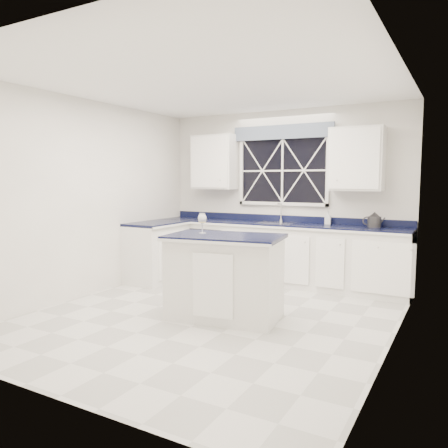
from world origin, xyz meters
The scene contains 13 objects.
ground centered at (0.00, 0.00, 0.00)m, with size 4.50×4.50×0.00m, color silver.
back_wall centered at (0.00, 2.25, 1.35)m, with size 4.00×0.10×2.70m, color white.
base_cabinets centered at (-0.33, 1.78, 0.45)m, with size 3.99×1.60×0.90m.
countertop centered at (0.00, 1.95, 0.92)m, with size 3.98×0.64×0.04m, color black.
dishwasher centered at (-1.10, 1.95, 0.41)m, with size 0.60×0.58×0.82m, color black.
window centered at (0.00, 2.20, 1.83)m, with size 1.65×0.09×1.26m.
upper_cabinets centered at (0.00, 2.08, 1.90)m, with size 3.10×0.34×0.90m.
faucet centered at (0.00, 2.14, 1.10)m, with size 0.05×0.20×0.30m.
island centered at (0.17, 0.03, 0.49)m, with size 1.41×0.98×0.98m.
rug centered at (-0.21, 0.88, 0.01)m, with size 1.25×0.91×0.02m.
kettle centered at (1.45, 2.04, 1.04)m, with size 0.31×0.21×0.22m.
wine_glass centered at (-0.14, 0.03, 1.14)m, with size 0.10×0.10×0.24m.
soap_bottle centered at (0.76, 2.14, 1.04)m, with size 0.09×0.09×0.19m, color silver.
Camera 1 is at (2.58, -4.32, 1.61)m, focal length 35.00 mm.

